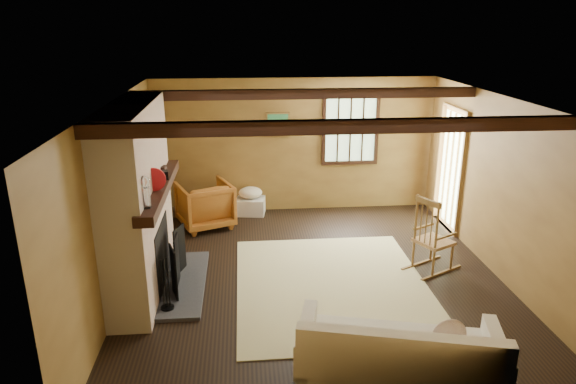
{
  "coord_description": "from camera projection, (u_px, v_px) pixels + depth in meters",
  "views": [
    {
      "loc": [
        -0.92,
        -6.16,
        3.33
      ],
      "look_at": [
        -0.33,
        0.4,
        1.12
      ],
      "focal_mm": 32.0,
      "sensor_mm": 36.0,
      "label": 1
    }
  ],
  "objects": [
    {
      "name": "ground",
      "position": [
        315.0,
        279.0,
        6.96
      ],
      "size": [
        5.5,
        5.5,
        0.0
      ],
      "primitive_type": "plane",
      "color": "black",
      "rests_on": "ground"
    },
    {
      "name": "room_envelope",
      "position": [
        331.0,
        157.0,
        6.7
      ],
      "size": [
        5.02,
        5.52,
        2.44
      ],
      "color": "olive",
      "rests_on": "ground"
    },
    {
      "name": "fireplace",
      "position": [
        140.0,
        208.0,
        6.42
      ],
      "size": [
        1.02,
        2.3,
        2.4
      ],
      "color": "#AC6942",
      "rests_on": "ground"
    },
    {
      "name": "rug",
      "position": [
        332.0,
        285.0,
        6.78
      ],
      "size": [
        2.5,
        3.0,
        0.01
      ],
      "primitive_type": "cube",
      "color": "beige",
      "rests_on": "ground"
    },
    {
      "name": "rocking_chair",
      "position": [
        432.0,
        239.0,
        7.08
      ],
      "size": [
        0.88,
        0.73,
        1.09
      ],
      "rotation": [
        0.0,
        0.0,
        2.06
      ],
      "color": "tan",
      "rests_on": "ground"
    },
    {
      "name": "sofa",
      "position": [
        399.0,
        361.0,
        4.85
      ],
      "size": [
        2.05,
        1.28,
        0.77
      ],
      "rotation": [
        0.0,
        0.0,
        -0.25
      ],
      "color": "silver",
      "rests_on": "ground"
    },
    {
      "name": "firewood_pile",
      "position": [
        187.0,
        212.0,
        9.09
      ],
      "size": [
        0.59,
        0.11,
        0.22
      ],
      "color": "brown",
      "rests_on": "ground"
    },
    {
      "name": "laundry_basket",
      "position": [
        251.0,
        206.0,
        9.25
      ],
      "size": [
        0.55,
        0.45,
        0.3
      ],
      "primitive_type": "cube",
      "rotation": [
        0.0,
        0.0,
        -0.14
      ],
      "color": "silver",
      "rests_on": "ground"
    },
    {
      "name": "basket_pillow",
      "position": [
        250.0,
        193.0,
        9.17
      ],
      "size": [
        0.45,
        0.37,
        0.21
      ],
      "primitive_type": "ellipsoid",
      "rotation": [
        0.0,
        0.0,
        -0.09
      ],
      "color": "silver",
      "rests_on": "laundry_basket"
    },
    {
      "name": "armchair",
      "position": [
        205.0,
        205.0,
        8.63
      ],
      "size": [
        1.08,
        1.1,
        0.77
      ],
      "primitive_type": "imported",
      "rotation": [
        0.0,
        0.0,
        -2.76
      ],
      "color": "#BF6026",
      "rests_on": "ground"
    }
  ]
}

